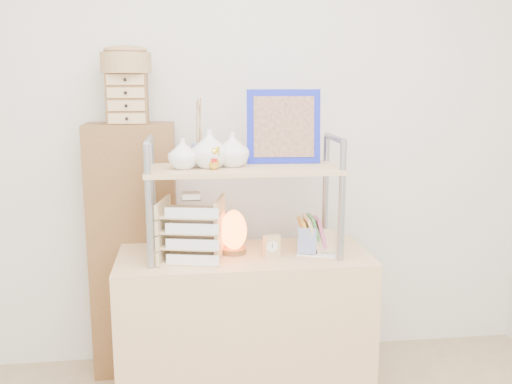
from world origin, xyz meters
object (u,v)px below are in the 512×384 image
desk (244,327)px  cabinet (134,251)px  letter_tray (192,233)px  salt_lamp (234,231)px

desk → cabinet: cabinet is taller
letter_tray → cabinet: bearing=125.8°
cabinet → letter_tray: bearing=-53.6°
cabinet → salt_lamp: size_ratio=6.38×
desk → salt_lamp: size_ratio=5.67×
desk → cabinet: (-0.55, 0.37, 0.30)m
letter_tray → salt_lamp: letter_tray is taller
cabinet → salt_lamp: cabinet is taller
desk → letter_tray: bearing=-169.2°
desk → letter_tray: 0.56m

